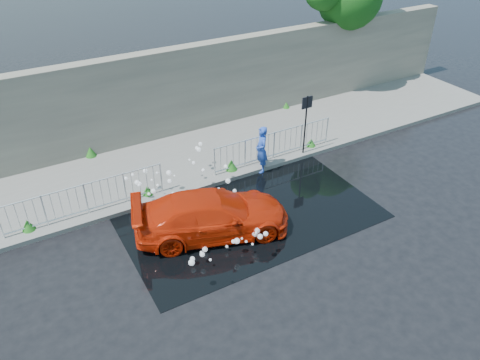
% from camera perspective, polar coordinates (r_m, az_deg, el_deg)
% --- Properties ---
extents(ground, '(90.00, 90.00, 0.00)m').
position_cam_1_polar(ground, '(14.29, 1.29, -6.74)').
color(ground, black).
rests_on(ground, ground).
extents(pavement, '(30.00, 4.00, 0.15)m').
position_cam_1_polar(pavement, '(17.93, -6.90, 2.44)').
color(pavement, '#63625E').
rests_on(pavement, ground).
extents(curb, '(30.00, 0.25, 0.16)m').
position_cam_1_polar(curb, '(16.37, -4.07, -0.64)').
color(curb, '#63625E').
rests_on(curb, ground).
extents(retaining_wall, '(30.00, 0.60, 3.50)m').
position_cam_1_polar(retaining_wall, '(18.96, -9.99, 10.14)').
color(retaining_wall, '#615A51').
rests_on(retaining_wall, pavement).
extents(puddle, '(8.00, 5.00, 0.01)m').
position_cam_1_polar(puddle, '(15.16, 0.99, -4.02)').
color(puddle, black).
rests_on(puddle, ground).
extents(sign_post, '(0.45, 0.06, 2.50)m').
position_cam_1_polar(sign_post, '(17.57, 8.06, 7.77)').
color(sign_post, black).
rests_on(sign_post, ground).
extents(railing_left, '(5.05, 0.05, 1.10)m').
position_cam_1_polar(railing_left, '(15.35, -18.28, -2.06)').
color(railing_left, silver).
rests_on(railing_left, pavement).
extents(railing_right, '(5.05, 0.05, 1.10)m').
position_cam_1_polar(railing_right, '(17.56, 4.17, 4.39)').
color(railing_right, silver).
rests_on(railing_right, pavement).
extents(weeds, '(12.17, 3.93, 0.40)m').
position_cam_1_polar(weeds, '(17.25, -7.54, 2.04)').
color(weeds, '#235115').
rests_on(weeds, pavement).
extents(water_spray, '(3.66, 5.70, 1.13)m').
position_cam_1_polar(water_spray, '(14.63, -5.38, -2.74)').
color(water_spray, white).
rests_on(water_spray, ground).
extents(red_car, '(4.98, 3.16, 1.34)m').
position_cam_1_polar(red_car, '(14.01, -3.43, -4.23)').
color(red_car, red).
rests_on(red_car, ground).
extents(person, '(0.58, 0.73, 1.77)m').
position_cam_1_polar(person, '(16.86, 2.64, 3.72)').
color(person, '#2449B8').
rests_on(person, ground).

